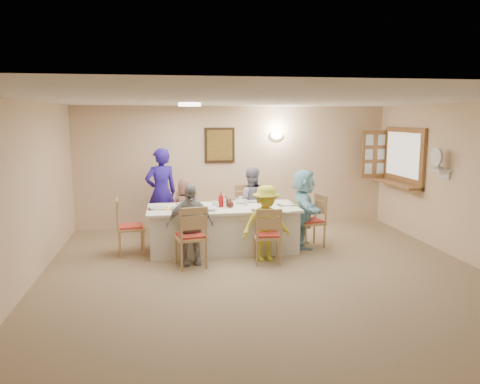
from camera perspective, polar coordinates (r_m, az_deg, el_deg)
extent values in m
plane|color=#97815E|center=(6.68, 3.63, -10.79)|extent=(7.00, 7.00, 0.00)
plane|color=beige|center=(9.78, -0.76, 3.12)|extent=(6.50, 0.00, 6.50)
plane|color=beige|center=(3.14, 18.12, -10.39)|extent=(6.50, 0.00, 6.50)
plane|color=beige|center=(6.49, -25.52, -0.87)|extent=(0.00, 7.00, 7.00)
plane|color=white|center=(6.29, 3.87, 11.16)|extent=(7.00, 7.00, 0.00)
cube|color=black|center=(9.68, -2.51, 5.72)|extent=(0.62, 0.04, 0.72)
cube|color=black|center=(9.65, -2.49, 5.71)|extent=(0.52, 0.02, 0.62)
ellipsoid|color=white|center=(9.84, 4.51, 6.92)|extent=(0.26, 0.09, 0.18)
cylinder|color=white|center=(7.64, -6.16, 10.54)|extent=(0.36, 0.36, 0.05)
cube|color=brown|center=(9.72, 19.35, 4.05)|extent=(0.06, 1.50, 1.15)
cube|color=brown|center=(9.72, 18.56, 0.97)|extent=(0.30, 1.50, 0.05)
cube|color=brown|center=(10.28, 16.07, 4.46)|extent=(0.55, 0.04, 1.00)
cube|color=white|center=(8.53, 23.11, 2.51)|extent=(0.22, 0.36, 0.03)
cube|color=white|center=(8.05, -2.06, -4.49)|extent=(2.55, 1.08, 0.76)
imported|color=brown|center=(8.62, -6.58, -2.17)|extent=(0.68, 0.52, 1.19)
imported|color=#8F8CA6|center=(8.73, 1.30, -1.37)|extent=(0.78, 0.67, 1.37)
imported|color=#9F9F9F|center=(7.28, -6.12, -3.95)|extent=(0.84, 0.54, 1.27)
imported|color=#D0D233|center=(7.44, 3.17, -3.82)|extent=(0.93, 0.70, 1.22)
imported|color=#9CE2F4|center=(8.27, 7.75, -2.00)|extent=(1.39, 0.75, 1.38)
imported|color=#25178E|center=(9.03, -9.59, -0.06)|extent=(0.87, 0.79, 1.70)
cube|color=#472B19|center=(7.51, -6.24, -2.54)|extent=(0.35, 0.26, 0.01)
cylinder|color=white|center=(7.51, -6.24, -2.46)|extent=(0.23, 0.23, 0.01)
cube|color=yellow|center=(7.47, -4.84, -2.53)|extent=(0.14, 0.14, 0.01)
cube|color=#472B19|center=(7.66, 2.77, -2.27)|extent=(0.35, 0.26, 0.01)
cylinder|color=white|center=(7.66, 2.77, -2.19)|extent=(0.25, 0.25, 0.02)
cube|color=yellow|center=(7.65, 4.17, -2.24)|extent=(0.14, 0.14, 0.01)
cube|color=#472B19|center=(8.33, -6.52, -1.38)|extent=(0.36, 0.27, 0.01)
cylinder|color=white|center=(8.33, -6.52, -1.31)|extent=(0.25, 0.25, 0.02)
cube|color=yellow|center=(8.29, -5.26, -1.36)|extent=(0.15, 0.15, 0.01)
cube|color=#472B19|center=(8.47, 1.62, -1.16)|extent=(0.33, 0.25, 0.01)
cylinder|color=white|center=(8.47, 1.62, -1.09)|extent=(0.23, 0.23, 0.01)
cube|color=yellow|center=(8.45, 2.88, -1.14)|extent=(0.14, 0.14, 0.01)
cube|color=#472B19|center=(7.92, -10.01, -2.02)|extent=(0.33, 0.24, 0.01)
cylinder|color=white|center=(7.91, -10.01, -1.95)|extent=(0.25, 0.25, 0.02)
cube|color=yellow|center=(7.86, -8.70, -2.01)|extent=(0.15, 0.15, 0.01)
cube|color=#472B19|center=(8.18, 5.75, -1.57)|extent=(0.32, 0.24, 0.01)
cylinder|color=white|center=(8.17, 5.75, -1.50)|extent=(0.26, 0.26, 0.02)
cube|color=yellow|center=(8.18, 7.06, -1.55)|extent=(0.13, 0.13, 0.01)
imported|color=white|center=(7.57, -8.02, -2.14)|extent=(0.14, 0.14, 0.09)
imported|color=white|center=(8.52, 0.09, -0.82)|extent=(0.11, 0.11, 0.09)
imported|color=white|center=(7.68, -3.70, -2.05)|extent=(0.33, 0.33, 0.06)
imported|color=white|center=(8.28, 0.10, -1.19)|extent=(0.26, 0.26, 0.06)
imported|color=#AF0F10|center=(7.94, -2.33, -0.93)|extent=(0.16, 0.16, 0.26)
imported|color=#411B11|center=(8.02, -1.74, -1.09)|extent=(0.10, 0.10, 0.19)
imported|color=#411B11|center=(7.90, -1.18, -1.35)|extent=(0.16, 0.16, 0.16)
cylinder|color=silver|center=(7.99, -3.19, -1.40)|extent=(0.06, 0.06, 0.09)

